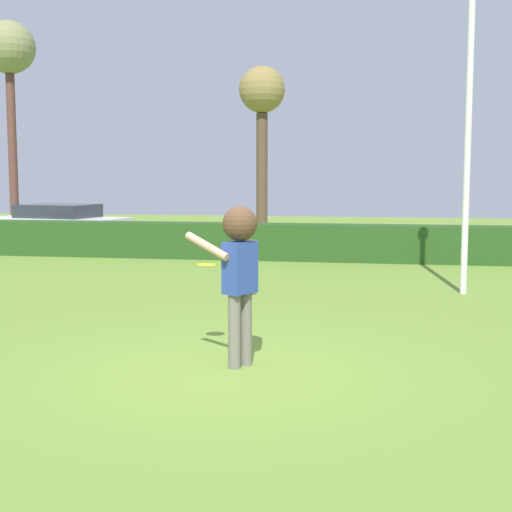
# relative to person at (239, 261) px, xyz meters

# --- Properties ---
(ground_plane) EXTENTS (60.00, 60.00, 0.00)m
(ground_plane) POSITION_rel_person_xyz_m (-0.09, -0.19, -1.20)
(ground_plane) COLOR olive
(person) EXTENTS (0.84, 0.51, 1.81)m
(person) POSITION_rel_person_xyz_m (0.00, 0.00, 0.00)
(person) COLOR slate
(person) RESTS_ON ground
(frisbee) EXTENTS (0.26, 0.26, 0.05)m
(frisbee) POSITION_rel_person_xyz_m (-0.56, 0.72, -0.14)
(frisbee) COLOR yellow
(lamppost) EXTENTS (0.24, 0.24, 5.93)m
(lamppost) POSITION_rel_person_xyz_m (2.98, 5.76, 2.08)
(lamppost) COLOR silver
(lamppost) RESTS_ON ground
(hedge_row) EXTENTS (18.98, 0.90, 0.91)m
(hedge_row) POSITION_rel_person_xyz_m (-0.09, 10.49, -0.75)
(hedge_row) COLOR #264A1B
(hedge_row) RESTS_ON ground
(parked_car_white) EXTENTS (4.42, 2.37, 1.25)m
(parked_car_white) POSITION_rel_person_xyz_m (-8.32, 13.08, -0.51)
(parked_car_white) COLOR white
(parked_car_white) RESTS_ON ground
(willow_tree) EXTENTS (1.67, 1.67, 6.04)m
(willow_tree) POSITION_rel_person_xyz_m (-3.00, 18.75, 3.60)
(willow_tree) COLOR brown
(willow_tree) RESTS_ON ground
(bare_elm_tree) EXTENTS (1.73, 1.73, 7.20)m
(bare_elm_tree) POSITION_rel_person_xyz_m (-10.87, 15.14, 4.84)
(bare_elm_tree) COLOR brown
(bare_elm_tree) RESTS_ON ground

